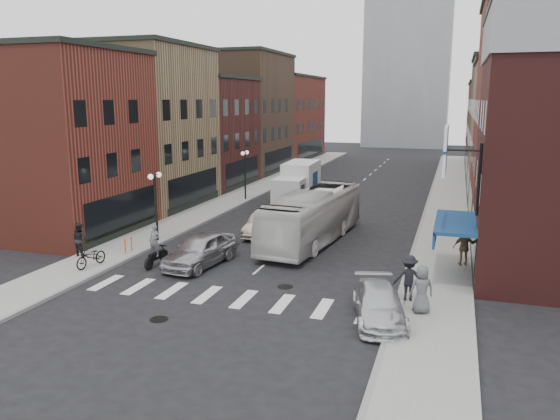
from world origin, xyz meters
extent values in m
plane|color=black|center=(0.00, 0.00, 0.00)|extent=(160.00, 160.00, 0.00)
cube|color=gray|center=(-8.50, 22.00, 0.07)|extent=(3.00, 74.00, 0.15)
cube|color=gray|center=(8.50, 22.00, 0.07)|extent=(3.00, 74.00, 0.15)
cube|color=gray|center=(-7.00, 22.00, 0.00)|extent=(0.20, 74.00, 0.16)
cube|color=gray|center=(7.00, 22.00, 0.00)|extent=(0.20, 74.00, 0.16)
cube|color=silver|center=(0.00, -3.00, 0.00)|extent=(12.00, 2.20, 0.01)
cube|color=maroon|center=(-15.00, 4.50, 5.50)|extent=(10.00, 9.00, 11.00)
cube|color=black|center=(-10.02, 4.50, 1.60)|extent=(0.08, 7.20, 2.20)
cube|color=black|center=(-15.00, 4.50, 11.15)|extent=(10.30, 9.20, 0.30)
cube|color=olive|center=(-15.00, 14.00, 6.00)|extent=(10.00, 10.00, 12.00)
cube|color=black|center=(-10.02, 14.00, 1.60)|extent=(0.08, 8.00, 2.20)
cube|color=black|center=(-15.00, 14.00, 12.15)|extent=(10.30, 10.20, 0.30)
cube|color=#451A18|center=(-15.00, 24.00, 5.00)|extent=(10.00, 10.00, 10.00)
cube|color=black|center=(-10.02, 24.00, 1.60)|extent=(0.08, 8.00, 2.20)
cube|color=black|center=(-15.00, 24.00, 10.15)|extent=(10.30, 10.20, 0.30)
cube|color=#4F3827|center=(-15.00, 35.00, 6.50)|extent=(10.00, 12.00, 13.00)
cube|color=black|center=(-10.02, 35.00, 1.60)|extent=(0.08, 9.60, 2.20)
cube|color=black|center=(-15.00, 35.00, 13.15)|extent=(10.30, 12.20, 0.30)
cube|color=maroon|center=(-15.00, 49.00, 5.50)|extent=(10.00, 16.00, 11.00)
cube|color=black|center=(-10.02, 49.00, 1.60)|extent=(0.08, 12.80, 2.20)
cube|color=black|center=(-15.00, 49.00, 11.15)|extent=(10.30, 16.20, 0.30)
cube|color=black|center=(10.02, 4.50, 1.60)|extent=(0.08, 7.20, 2.20)
cube|color=black|center=(10.02, 14.00, 1.60)|extent=(0.08, 8.00, 2.20)
cube|color=olive|center=(15.00, 24.00, 5.50)|extent=(10.00, 10.00, 11.00)
cube|color=black|center=(10.02, 24.00, 1.60)|extent=(0.08, 8.00, 2.20)
cube|color=black|center=(15.00, 24.00, 11.15)|extent=(10.30, 10.20, 0.30)
cube|color=#4F3827|center=(15.00, 35.00, 6.00)|extent=(10.00, 12.00, 12.00)
cube|color=black|center=(10.02, 35.00, 1.60)|extent=(0.08, 9.60, 2.20)
cube|color=black|center=(15.00, 35.00, 12.15)|extent=(10.30, 12.20, 0.30)
cube|color=#451A18|center=(15.00, 49.00, 5.00)|extent=(10.00, 16.00, 10.00)
cube|color=black|center=(10.02, 49.00, 1.60)|extent=(0.08, 12.80, 2.20)
cube|color=black|center=(15.00, 49.00, 10.15)|extent=(10.30, 16.20, 0.30)
cube|color=navy|center=(9.10, 2.50, 2.70)|extent=(1.80, 5.00, 0.15)
cube|color=navy|center=(8.25, 2.50, 2.35)|extent=(0.10, 5.00, 0.70)
cylinder|color=black|center=(9.90, 0.50, 5.00)|extent=(0.12, 0.12, 3.00)
cylinder|color=black|center=(9.20, 0.50, 6.20)|extent=(1.40, 0.08, 0.08)
cube|color=silver|center=(8.50, 0.50, 6.20)|extent=(0.12, 3.00, 2.00)
cylinder|color=black|center=(-7.40, 4.00, 2.00)|extent=(0.14, 0.14, 4.00)
cylinder|color=black|center=(-7.40, 4.00, 4.00)|extent=(0.06, 0.90, 0.06)
sphere|color=white|center=(-7.40, 3.55, 3.95)|extent=(0.32, 0.32, 0.32)
sphere|color=white|center=(-7.40, 4.45, 3.95)|extent=(0.32, 0.32, 0.32)
cylinder|color=black|center=(-7.40, 18.00, 2.00)|extent=(0.14, 0.14, 4.00)
cylinder|color=black|center=(-7.40, 18.00, 4.00)|extent=(0.06, 0.90, 0.06)
sphere|color=white|center=(-7.40, 17.55, 3.95)|extent=(0.32, 0.32, 0.32)
sphere|color=white|center=(-7.40, 18.45, 3.95)|extent=(0.32, 0.32, 0.32)
cylinder|color=#D8590C|center=(-7.60, 1.00, 0.55)|extent=(0.08, 0.08, 0.80)
cylinder|color=#D8590C|center=(-7.60, 1.60, 0.55)|extent=(0.08, 0.08, 0.80)
cube|color=silver|center=(-2.95, 15.66, 1.24)|extent=(2.31, 2.48, 2.29)
cube|color=black|center=(-2.95, 15.66, 1.46)|extent=(2.29, 1.38, 1.01)
cube|color=silver|center=(-2.95, 19.13, 1.92)|extent=(2.51, 4.86, 2.65)
cube|color=navy|center=(-2.95, 19.13, 1.92)|extent=(2.41, 1.94, 1.10)
cube|color=black|center=(-2.95, 18.95, 0.41)|extent=(2.29, 6.04, 0.32)
cylinder|color=black|center=(-4.00, 15.84, 0.41)|extent=(0.26, 0.82, 0.82)
cylinder|color=black|center=(-1.90, 15.84, 0.41)|extent=(0.26, 0.82, 0.82)
cylinder|color=black|center=(-4.00, 18.95, 0.41)|extent=(0.26, 0.82, 0.82)
cylinder|color=black|center=(-1.90, 18.95, 0.41)|extent=(0.26, 0.82, 0.82)
cylinder|color=black|center=(-4.00, 20.78, 0.41)|extent=(0.26, 0.82, 0.82)
cylinder|color=black|center=(-1.90, 20.78, 0.41)|extent=(0.26, 0.82, 0.82)
cylinder|color=black|center=(-5.13, 0.75, 0.32)|extent=(0.14, 0.64, 0.64)
cylinder|color=black|center=(-5.13, -0.70, 0.32)|extent=(0.14, 0.64, 0.64)
cube|color=black|center=(-5.13, 0.03, 0.53)|extent=(0.27, 1.16, 0.34)
cube|color=black|center=(-5.13, 0.56, 0.92)|extent=(0.53, 0.07, 0.06)
imported|color=#5A5D62|center=(-5.13, -0.07, 1.33)|extent=(0.59, 0.39, 1.59)
imported|color=silver|center=(1.20, 6.92, 1.53)|extent=(3.70, 11.20, 3.06)
imported|color=#B2B1B6|center=(-3.03, 0.73, 0.83)|extent=(2.57, 5.06, 1.65)
imported|color=#AB9D8A|center=(-2.12, 7.46, 0.66)|extent=(1.52, 4.07, 1.33)
imported|color=silver|center=(6.50, -3.52, 0.65)|extent=(2.87, 4.76, 1.29)
imported|color=black|center=(-7.86, -1.51, 0.65)|extent=(0.91, 1.98, 1.00)
imported|color=black|center=(-9.60, -0.09, 1.04)|extent=(0.94, 0.64, 1.78)
imported|color=black|center=(7.40, -1.34, 1.10)|extent=(1.31, 0.80, 1.90)
imported|color=olive|center=(9.60, 4.37, 1.07)|extent=(1.17, 0.75, 1.84)
imported|color=#53575B|center=(7.99, -2.57, 1.09)|extent=(1.08, 0.90, 1.89)
camera|label=1|loc=(8.94, -23.19, 8.30)|focal=35.00mm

